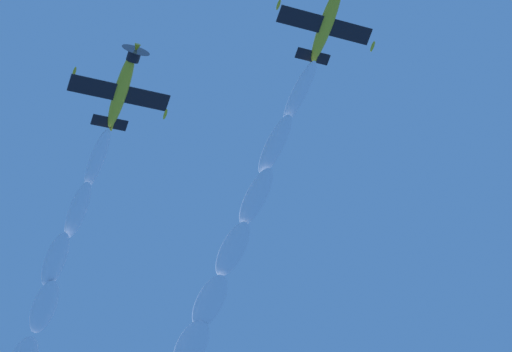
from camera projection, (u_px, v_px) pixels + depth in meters
airplane_lead at (328, 20)px, 97.81m from camera, size 8.03×8.16×4.17m
airplane_left_wingman at (122, 88)px, 98.71m from camera, size 8.05×8.16×4.05m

